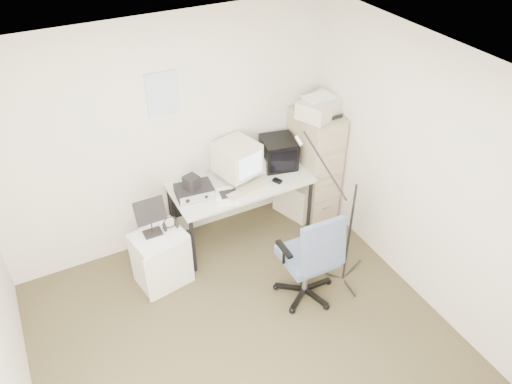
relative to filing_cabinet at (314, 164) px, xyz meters
name	(u,v)px	position (x,y,z in m)	size (l,w,h in m)	color
floor	(251,349)	(-1.58, -1.48, -0.66)	(3.60, 3.60, 0.01)	#3D3523
ceiling	(248,94)	(-1.58, -1.48, 1.85)	(3.60, 3.60, 0.01)	white
wall_back	(169,139)	(-1.58, 0.32, 0.60)	(3.60, 0.02, 2.50)	beige
wall_right	(430,183)	(0.22, -1.48, 0.60)	(0.02, 3.60, 2.50)	beige
wall_calendar	(162,94)	(-1.60, 0.31, 1.10)	(0.30, 0.02, 0.44)	white
filing_cabinet	(314,164)	(0.00, 0.00, 0.00)	(0.40, 0.60, 1.30)	tan
printer	(321,107)	(0.00, -0.03, 0.74)	(0.48, 0.33, 0.19)	#C3B897
desk	(242,209)	(-0.95, -0.03, -0.29)	(1.50, 0.70, 0.73)	silver
crt_monitor	(237,161)	(-0.95, 0.05, 0.29)	(0.39, 0.41, 0.43)	#C3B897
crt_tv	(278,152)	(-0.43, 0.08, 0.24)	(0.36, 0.38, 0.32)	black
desk_speaker	(262,166)	(-0.66, 0.04, 0.15)	(0.08, 0.08, 0.15)	beige
keyboard	(247,191)	(-0.98, -0.22, 0.09)	(0.49, 0.17, 0.03)	#C3B897
mouse	(277,181)	(-0.61, -0.21, 0.09)	(0.06, 0.10, 0.03)	black
radio_receiver	(194,191)	(-1.48, -0.02, 0.13)	(0.37, 0.27, 0.11)	black
radio_speaker	(191,182)	(-1.50, -0.03, 0.26)	(0.14, 0.13, 0.14)	black
papers	(225,196)	(-1.21, -0.19, 0.09)	(0.22, 0.30, 0.02)	white
pc_tower	(294,198)	(-0.23, 0.02, -0.43)	(0.21, 0.48, 0.45)	#C3B897
office_chair	(307,255)	(-0.80, -1.14, -0.12)	(0.61, 0.61, 1.06)	#4A5579
side_cart	(161,258)	(-1.99, -0.31, -0.34)	(0.49, 0.40, 0.61)	silver
music_stand	(150,216)	(-2.02, -0.26, 0.17)	(0.29, 0.15, 0.42)	black
headphones	(170,225)	(-1.84, -0.27, 0.01)	(0.16, 0.16, 0.03)	black
mic_stand	(351,220)	(-0.33, -1.15, 0.13)	(0.02, 0.02, 1.57)	black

